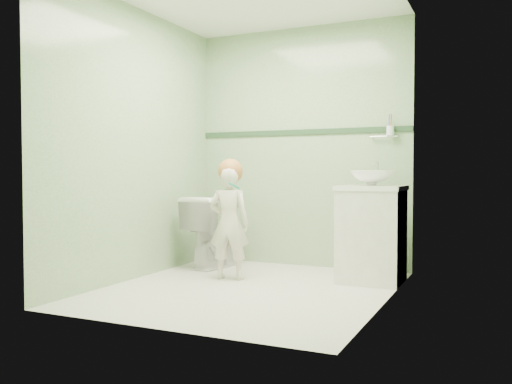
% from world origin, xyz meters
% --- Properties ---
extents(ground, '(2.50, 2.50, 0.00)m').
position_xyz_m(ground, '(0.00, 0.00, 0.00)').
color(ground, beige).
rests_on(ground, ground).
extents(room_shell, '(2.50, 2.54, 2.40)m').
position_xyz_m(room_shell, '(0.00, 0.00, 1.20)').
color(room_shell, '#88AC7A').
rests_on(room_shell, ground).
extents(trim_stripe, '(2.20, 0.02, 0.05)m').
position_xyz_m(trim_stripe, '(0.00, 1.24, 1.35)').
color(trim_stripe, '#27452A').
rests_on(trim_stripe, room_shell).
extents(vanity, '(0.52, 0.50, 0.80)m').
position_xyz_m(vanity, '(0.84, 0.70, 0.40)').
color(vanity, beige).
rests_on(vanity, ground).
extents(counter, '(0.54, 0.52, 0.04)m').
position_xyz_m(counter, '(0.84, 0.70, 0.81)').
color(counter, white).
rests_on(counter, vanity).
extents(basin, '(0.37, 0.37, 0.13)m').
position_xyz_m(basin, '(0.84, 0.70, 0.89)').
color(basin, white).
rests_on(basin, counter).
extents(faucet, '(0.03, 0.13, 0.18)m').
position_xyz_m(faucet, '(0.84, 0.89, 0.97)').
color(faucet, silver).
rests_on(faucet, counter).
extents(cup_holder, '(0.26, 0.07, 0.21)m').
position_xyz_m(cup_holder, '(0.89, 1.18, 1.33)').
color(cup_holder, silver).
rests_on(cup_holder, room_shell).
extents(toilet, '(0.49, 0.74, 0.71)m').
position_xyz_m(toilet, '(-0.74, 0.80, 0.35)').
color(toilet, white).
rests_on(toilet, ground).
extents(toddler, '(0.40, 0.31, 0.99)m').
position_xyz_m(toddler, '(-0.33, 0.30, 0.49)').
color(toddler, beige).
rests_on(toddler, ground).
extents(hair_cap, '(0.22, 0.22, 0.22)m').
position_xyz_m(hair_cap, '(-0.33, 0.33, 0.95)').
color(hair_cap, '#AE6D34').
rests_on(hair_cap, toddler).
extents(teal_toothbrush, '(0.11, 0.14, 0.08)m').
position_xyz_m(teal_toothbrush, '(-0.23, 0.19, 0.83)').
color(teal_toothbrush, '#178F6C').
rests_on(teal_toothbrush, toddler).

